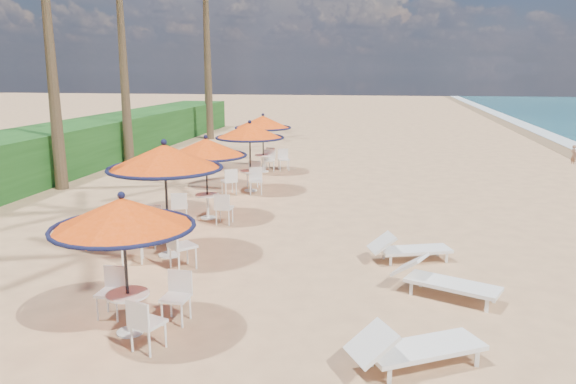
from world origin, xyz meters
name	(u,v)px	position (x,y,z in m)	size (l,w,h in m)	color
ground	(426,349)	(0.00, 0.00, 0.00)	(160.00, 160.00, 0.00)	tan
scrub_hedge	(36,155)	(-13.50, 11.00, 0.90)	(3.00, 40.00, 1.80)	#194716
station_0	(126,231)	(-4.51, -0.21, 1.66)	(2.18, 2.18, 2.27)	black
station_1	(163,172)	(-5.36, 3.36, 1.89)	(2.48, 2.48, 2.59)	black
station_2	(205,155)	(-5.46, 6.55, 1.76)	(2.22, 2.22, 2.31)	black
station_3	(249,140)	(-5.15, 10.24, 1.75)	(2.29, 2.29, 2.39)	black
station_4	(265,129)	(-5.41, 13.94, 1.71)	(2.24, 2.24, 2.34)	black
lounger_near	(412,347)	(-0.24, -0.59, 0.33)	(2.00, 1.49, 0.70)	white
lounger_mid	(442,280)	(0.39, 2.08, 0.32)	(1.99, 1.33, 0.69)	white
lounger_far	(407,248)	(-0.15, 3.91, 0.30)	(1.85, 1.09, 0.63)	white
person	(574,154)	(7.38, 17.95, 0.44)	(0.32, 0.21, 0.88)	#91644A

